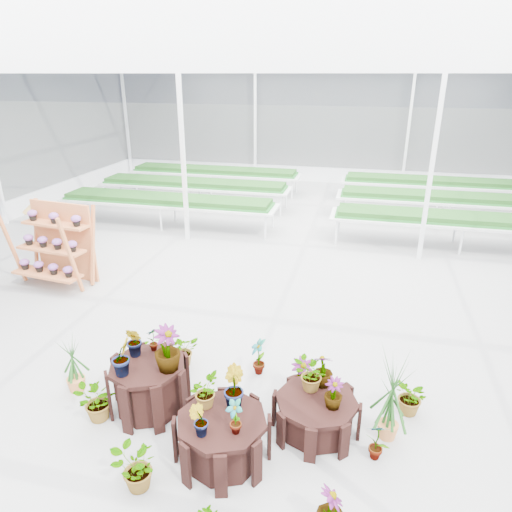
% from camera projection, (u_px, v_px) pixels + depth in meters
% --- Properties ---
extents(ground_plane, '(24.00, 24.00, 0.00)m').
position_uv_depth(ground_plane, '(263.00, 326.00, 8.16)').
color(ground_plane, gray).
rests_on(ground_plane, ground).
extents(greenhouse_shell, '(18.00, 24.00, 4.50)m').
position_uv_depth(greenhouse_shell, '(263.00, 204.00, 7.33)').
color(greenhouse_shell, white).
rests_on(greenhouse_shell, ground).
extents(steel_frame, '(18.00, 24.00, 4.50)m').
position_uv_depth(steel_frame, '(263.00, 204.00, 7.33)').
color(steel_frame, silver).
rests_on(steel_frame, ground).
extents(nursery_benches, '(16.00, 7.00, 0.84)m').
position_uv_depth(nursery_benches, '(313.00, 201.00, 14.50)').
color(nursery_benches, silver).
rests_on(nursery_benches, ground).
extents(plinth_tall, '(1.16, 1.16, 0.70)m').
position_uv_depth(plinth_tall, '(149.00, 386.00, 6.04)').
color(plinth_tall, black).
rests_on(plinth_tall, ground).
extents(plinth_mid, '(1.34, 1.34, 0.57)m').
position_uv_depth(plinth_mid, '(222.00, 438.00, 5.26)').
color(plinth_mid, black).
rests_on(plinth_mid, ground).
extents(plinth_low, '(1.06, 1.06, 0.48)m').
position_uv_depth(plinth_low, '(316.00, 415.00, 5.69)').
color(plinth_low, black).
rests_on(plinth_low, ground).
extents(shelf_rack, '(1.70, 1.03, 1.70)m').
position_uv_depth(shelf_rack, '(52.00, 246.00, 9.49)').
color(shelf_rack, '#BA6435').
rests_on(shelf_rack, ground).
extents(bird_table, '(0.50, 0.50, 1.62)m').
position_uv_depth(bird_table, '(40.00, 235.00, 10.26)').
color(bird_table, tan).
rests_on(bird_table, ground).
extents(nursery_plants, '(5.04, 3.13, 1.32)m').
position_uv_depth(nursery_plants, '(224.00, 388.00, 5.78)').
color(nursery_plants, '#1A4517').
rests_on(nursery_plants, ground).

